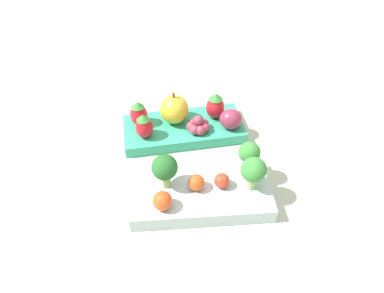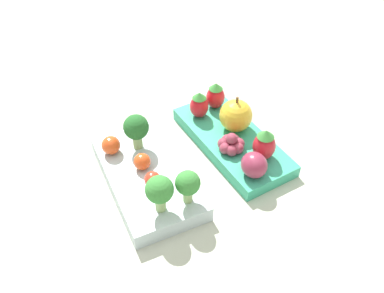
% 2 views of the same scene
% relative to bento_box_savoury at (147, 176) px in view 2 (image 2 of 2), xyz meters
% --- Properties ---
extents(ground_plane, '(4.00, 4.00, 0.00)m').
position_rel_bento_box_savoury_xyz_m(ground_plane, '(0.01, -0.08, -0.01)').
color(ground_plane, '#ADB7A3').
extents(bento_box_savoury, '(0.20, 0.11, 0.03)m').
position_rel_bento_box_savoury_xyz_m(bento_box_savoury, '(0.00, 0.00, 0.00)').
color(bento_box_savoury, silver).
rests_on(bento_box_savoury, ground_plane).
extents(bento_box_fruit, '(0.22, 0.11, 0.02)m').
position_rel_bento_box_savoury_xyz_m(bento_box_fruit, '(0.01, -0.15, -0.00)').
color(bento_box_fruit, '#33A87F').
rests_on(bento_box_fruit, ground_plane).
extents(broccoli_floret_0, '(0.04, 0.04, 0.05)m').
position_rel_bento_box_savoury_xyz_m(broccoli_floret_0, '(-0.07, 0.01, 0.05)').
color(broccoli_floret_0, '#93B770').
rests_on(broccoli_floret_0, bento_box_savoury).
extents(broccoli_floret_1, '(0.04, 0.04, 0.06)m').
position_rel_bento_box_savoury_xyz_m(broccoli_floret_1, '(0.05, -0.01, 0.05)').
color(broccoli_floret_1, '#93B770').
rests_on(broccoli_floret_1, bento_box_savoury).
extents(broccoli_floret_2, '(0.03, 0.03, 0.05)m').
position_rel_bento_box_savoury_xyz_m(broccoli_floret_2, '(-0.07, -0.03, 0.04)').
color(broccoli_floret_2, '#93B770').
rests_on(broccoli_floret_2, bento_box_savoury).
extents(cherry_tomato_0, '(0.03, 0.03, 0.03)m').
position_rel_bento_box_savoury_xyz_m(cherry_tomato_0, '(0.06, 0.03, 0.03)').
color(cherry_tomato_0, '#DB4C1E').
rests_on(cherry_tomato_0, bento_box_savoury).
extents(cherry_tomato_1, '(0.02, 0.02, 0.02)m').
position_rel_bento_box_savoury_xyz_m(cherry_tomato_1, '(-0.03, 0.00, 0.02)').
color(cherry_tomato_1, red).
rests_on(cherry_tomato_1, bento_box_savoury).
extents(cherry_tomato_2, '(0.02, 0.02, 0.02)m').
position_rel_bento_box_savoury_xyz_m(cherry_tomato_2, '(0.01, 0.00, 0.02)').
color(cherry_tomato_2, '#DB4C1E').
rests_on(cherry_tomato_2, bento_box_savoury).
extents(apple, '(0.05, 0.05, 0.06)m').
position_rel_bento_box_savoury_xyz_m(apple, '(0.03, -0.16, 0.03)').
color(apple, gold).
rests_on(apple, bento_box_fruit).
extents(strawberry_0, '(0.03, 0.03, 0.05)m').
position_rel_bento_box_savoury_xyz_m(strawberry_0, '(-0.04, -0.16, 0.03)').
color(strawberry_0, red).
rests_on(strawberry_0, bento_box_fruit).
extents(strawberry_1, '(0.03, 0.03, 0.05)m').
position_rel_bento_box_savoury_xyz_m(strawberry_1, '(0.08, -0.12, 0.03)').
color(strawberry_1, red).
rests_on(strawberry_1, bento_box_fruit).
extents(strawberry_2, '(0.03, 0.03, 0.05)m').
position_rel_bento_box_savoury_xyz_m(strawberry_2, '(0.09, -0.16, 0.03)').
color(strawberry_2, red).
rests_on(strawberry_2, bento_box_fruit).
extents(plum, '(0.04, 0.04, 0.04)m').
position_rel_bento_box_savoury_xyz_m(plum, '(-0.07, -0.13, 0.02)').
color(plum, '#892D47').
rests_on(plum, bento_box_fruit).
extents(grape_cluster, '(0.04, 0.04, 0.03)m').
position_rel_bento_box_savoury_xyz_m(grape_cluster, '(-0.01, -0.13, 0.02)').
color(grape_cluster, '#93384C').
rests_on(grape_cluster, bento_box_fruit).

